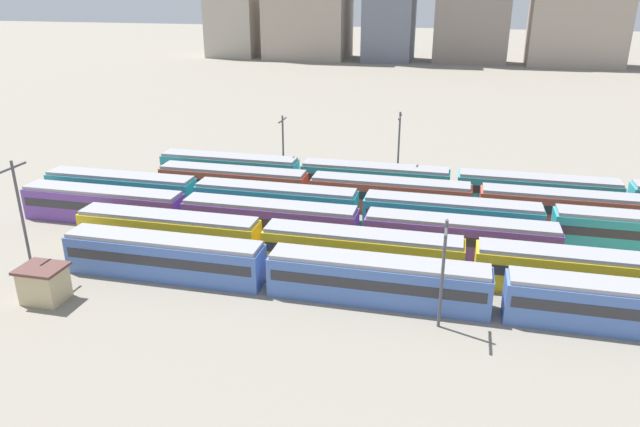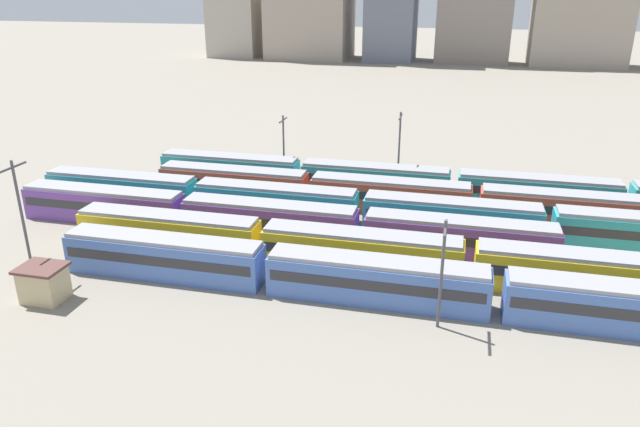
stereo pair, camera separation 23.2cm
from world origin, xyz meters
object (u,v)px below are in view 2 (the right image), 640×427
(train_track_1, at_px, (469,262))
(catenary_pole_3, at_px, (284,144))
(catenary_pole_2, at_px, (442,269))
(signal_hut, at_px, (44,283))
(train_track_0, at_px, (498,294))
(train_track_4, at_px, (476,202))
(catenary_pole_1, at_px, (399,147))
(catenary_pole_0, at_px, (22,215))
(train_track_2, at_px, (269,220))
(train_track_5, at_px, (454,185))
(train_track_3, at_px, (548,225))

(train_track_1, relative_size, catenary_pole_3, 8.71)
(train_track_1, xyz_separation_m, catenary_pole_2, (-2.13, -7.99, 2.98))
(signal_hut, bearing_deg, train_track_0, 9.85)
(train_track_4, relative_size, catenary_pole_1, 7.62)
(train_track_4, bearing_deg, catenary_pole_3, 161.43)
(catenary_pole_0, xyz_separation_m, signal_hut, (3.56, -3.03, -4.43))
(train_track_2, bearing_deg, catenary_pole_0, -142.08)
(train_track_0, relative_size, signal_hut, 20.75)
(train_track_0, bearing_deg, signal_hut, -170.15)
(train_track_4, relative_size, signal_hut, 20.75)
(train_track_5, bearing_deg, train_track_1, -84.65)
(catenary_pole_0, bearing_deg, catenary_pole_2, 0.67)
(train_track_2, bearing_deg, signal_hut, -129.89)
(catenary_pole_1, bearing_deg, train_track_3, -38.74)
(train_track_5, bearing_deg, catenary_pole_1, 157.94)
(catenary_pole_2, bearing_deg, train_track_1, 75.08)
(train_track_2, xyz_separation_m, catenary_pole_3, (-4.10, 18.62, 2.91))
(train_track_1, relative_size, train_track_4, 1.00)
(train_track_0, distance_m, catenary_pole_1, 31.11)
(catenary_pole_1, bearing_deg, train_track_4, -40.23)
(train_track_3, bearing_deg, catenary_pole_1, 141.26)
(catenary_pole_1, xyz_separation_m, signal_hut, (-24.79, -35.07, -3.89))
(train_track_4, bearing_deg, train_track_0, -85.51)
(train_track_5, xyz_separation_m, catenary_pole_2, (-0.18, -28.79, 2.98))
(train_track_1, bearing_deg, train_track_5, 95.35)
(train_track_0, height_order, train_track_1, same)
(train_track_2, xyz_separation_m, catenary_pole_2, (17.70, -13.19, 2.98))
(train_track_3, xyz_separation_m, signal_hut, (-41.28, -21.84, -0.35))
(train_track_4, height_order, train_track_5, same)
(train_track_5, bearing_deg, train_track_0, -80.96)
(train_track_3, xyz_separation_m, catenary_pole_2, (-9.69, -18.39, 2.98))
(catenary_pole_2, distance_m, catenary_pole_3, 38.57)
(catenary_pole_0, bearing_deg, train_track_3, 22.75)
(train_track_2, distance_m, catenary_pole_0, 22.51)
(train_track_3, relative_size, catenary_pole_3, 13.12)
(catenary_pole_0, distance_m, catenary_pole_1, 42.79)
(train_track_0, xyz_separation_m, train_track_4, (-1.63, 20.80, 0.00))
(train_track_2, bearing_deg, train_track_4, 27.03)
(train_track_2, height_order, catenary_pole_1, catenary_pole_1)
(train_track_0, bearing_deg, catenary_pole_1, 111.11)
(train_track_5, bearing_deg, catenary_pole_0, -140.43)
(signal_hut, bearing_deg, train_track_5, 45.41)
(train_track_3, distance_m, catenary_pole_2, 21.00)
(train_track_4, height_order, catenary_pole_3, catenary_pole_3)
(catenary_pole_3, bearing_deg, train_track_1, -44.88)
(train_track_3, bearing_deg, train_track_5, 132.42)
(train_track_0, height_order, train_track_4, same)
(train_track_1, bearing_deg, train_track_3, 54.00)
(catenary_pole_1, relative_size, catenary_pole_3, 1.14)
(train_track_3, distance_m, signal_hut, 46.70)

